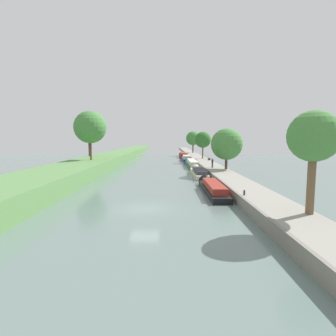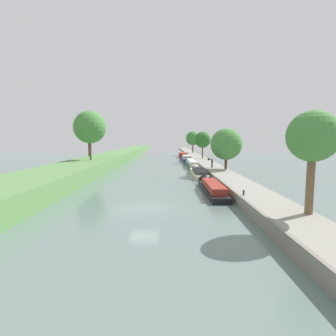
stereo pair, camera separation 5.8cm
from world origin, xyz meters
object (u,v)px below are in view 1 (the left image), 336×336
at_px(narrowboat_black, 212,188).
at_px(narrowboat_cream, 198,172).
at_px(park_bench, 209,159).
at_px(mooring_bollard_near, 244,193).
at_px(narrowboat_blue, 186,159).
at_px(person_walking, 212,163).
at_px(narrowboat_green, 191,164).
at_px(narrowboat_maroon, 182,155).
at_px(mooring_bollard_far, 187,153).

xyz_separation_m(narrowboat_black, narrowboat_cream, (0.03, 13.71, 0.01)).
bearing_deg(park_bench, mooring_bollard_near, -94.22).
bearing_deg(narrowboat_blue, narrowboat_cream, -89.83).
bearing_deg(narrowboat_black, person_walking, 80.52).
relative_size(narrowboat_black, narrowboat_blue, 1.13).
xyz_separation_m(mooring_bollard_near, park_bench, (2.90, 39.24, 0.12)).
height_order(narrowboat_black, narrowboat_green, narrowboat_green).
bearing_deg(mooring_bollard_near, narrowboat_black, 106.27).
bearing_deg(mooring_bollard_near, narrowboat_cream, 95.17).
relative_size(mooring_bollard_near, park_bench, 0.30).
relative_size(narrowboat_cream, narrowboat_blue, 1.11).
distance_m(narrowboat_maroon, mooring_bollard_near, 62.31).
xyz_separation_m(person_walking, mooring_bollard_near, (-0.93, -22.85, -0.65)).
distance_m(mooring_bollard_near, mooring_bollard_far, 68.15).
height_order(narrowboat_blue, mooring_bollard_near, narrowboat_blue).
xyz_separation_m(narrowboat_maroon, mooring_bollard_far, (2.05, 5.88, 0.57)).
bearing_deg(narrowboat_maroon, narrowboat_green, -89.27).
xyz_separation_m(narrowboat_cream, narrowboat_green, (0.12, 14.31, 0.09)).
xyz_separation_m(mooring_bollard_near, mooring_bollard_far, (0.00, 68.15, 0.00)).
distance_m(narrowboat_blue, narrowboat_maroon, 13.25).
xyz_separation_m(narrowboat_cream, narrowboat_maroon, (-0.24, 42.26, 0.12)).
height_order(narrowboat_cream, mooring_bollard_near, mooring_bollard_near).
distance_m(narrowboat_green, mooring_bollard_far, 33.88).
bearing_deg(narrowboat_green, person_walking, -77.12).
xyz_separation_m(narrowboat_cream, mooring_bollard_near, (1.81, -20.00, 0.69)).
relative_size(narrowboat_blue, narrowboat_maroon, 0.75).
bearing_deg(mooring_bollard_far, narrowboat_blue, -95.66).
height_order(narrowboat_black, park_bench, park_bench).
height_order(person_walking, mooring_bollard_far, person_walking).
height_order(narrowboat_black, mooring_bollard_far, mooring_bollard_far).
relative_size(narrowboat_maroon, mooring_bollard_near, 31.13).
bearing_deg(narrowboat_green, narrowboat_black, -90.29).
bearing_deg(narrowboat_green, mooring_bollard_far, 87.13).
height_order(narrowboat_black, mooring_bollard_near, mooring_bollard_near).
xyz_separation_m(narrowboat_green, mooring_bollard_near, (1.69, -34.32, 0.61)).
relative_size(narrowboat_black, narrowboat_maroon, 0.85).
distance_m(narrowboat_maroon, person_walking, 39.55).
relative_size(narrowboat_green, narrowboat_blue, 1.57).
distance_m(narrowboat_black, narrowboat_cream, 13.71).
xyz_separation_m(narrowboat_black, park_bench, (4.74, 32.95, 0.82)).
distance_m(narrowboat_maroon, park_bench, 23.56).
bearing_deg(park_bench, person_walking, -96.86).
bearing_deg(park_bench, narrowboat_maroon, 102.13).
height_order(narrowboat_cream, park_bench, park_bench).
bearing_deg(mooring_bollard_far, mooring_bollard_near, -90.00).
xyz_separation_m(narrowboat_black, mooring_bollard_near, (1.84, -6.30, 0.70)).
distance_m(narrowboat_black, narrowboat_blue, 42.72).
height_order(narrowboat_blue, narrowboat_maroon, narrowboat_maroon).
bearing_deg(narrowboat_maroon, park_bench, -77.87).
bearing_deg(narrowboat_blue, narrowboat_black, -89.92).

